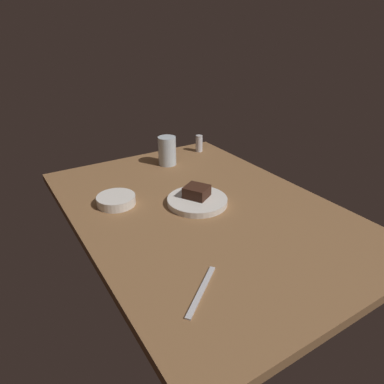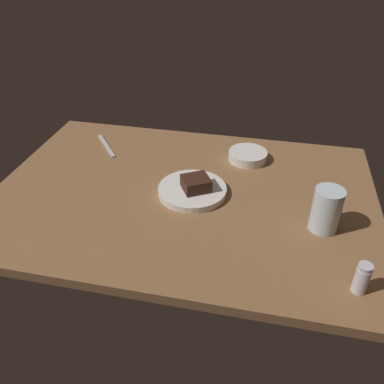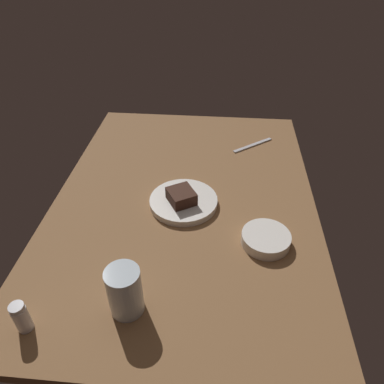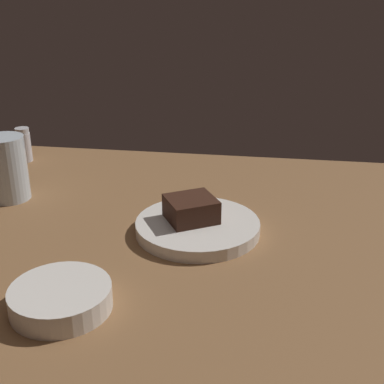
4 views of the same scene
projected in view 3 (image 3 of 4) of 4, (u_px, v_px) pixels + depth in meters
dining_table at (185, 202)px, 118.67cm from camera, size 120.00×84.00×3.00cm
dessert_plate at (183, 202)px, 114.77cm from camera, size 21.58×21.58×2.15cm
chocolate_cake_slice at (181, 196)px, 111.93cm from camera, size 10.77×10.57×4.05cm
salt_shaker at (21, 317)px, 78.84cm from camera, size 3.44×3.44×8.16cm
water_glass at (125, 291)px, 81.36cm from camera, size 8.00×8.00×12.83cm
side_bowl at (266, 239)px, 100.95cm from camera, size 13.72×13.72×3.27cm
butter_knife at (253, 145)px, 143.89cm from camera, size 12.82×15.82×0.50cm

